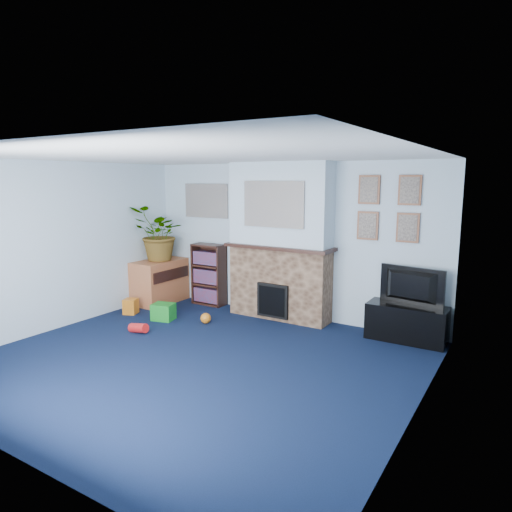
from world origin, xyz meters
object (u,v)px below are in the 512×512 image
Objects in this scene: tv_stand at (407,324)px; bookshelf at (209,276)px; television at (409,286)px; sideboard at (160,283)px.

tv_stand is 3.38m from bookshelf.
television reaches higher than sideboard.
television is 4.22m from sideboard.
television reaches higher than tv_stand.
television is 0.83× the size of bookshelf.
television is at bearing -0.96° from bookshelf.
tv_stand is 0.98× the size of bookshelf.
tv_stand is 0.51m from television.
tv_stand is 1.18× the size of television.
bookshelf is 1.09× the size of sideboard.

